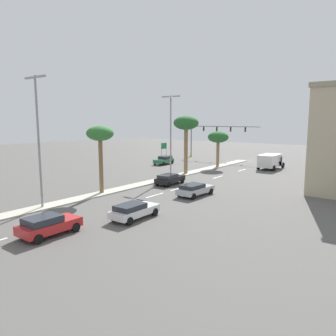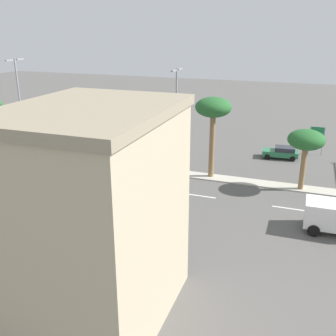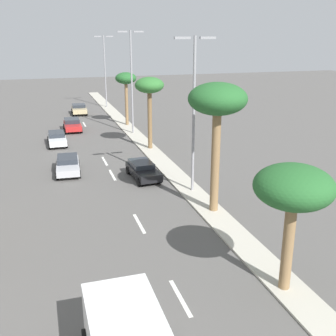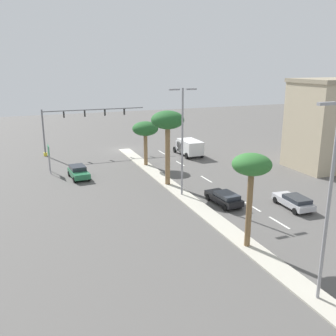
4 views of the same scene
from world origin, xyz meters
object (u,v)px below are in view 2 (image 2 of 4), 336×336
(street_lamp_inboard, at_px, (20,101))
(sedan_silver_inboard, at_px, (75,187))
(sedan_black_center, at_px, (132,171))
(palm_tree_mid, at_px, (73,109))
(sedan_green_near, at_px, (281,152))
(palm_tree_left, at_px, (213,110))
(commercial_building, at_px, (95,218))
(street_lamp_far, at_px, (176,114))
(directional_road_sign, at_px, (317,134))
(palm_tree_front, at_px, (306,141))

(street_lamp_inboard, relative_size, sedan_silver_inboard, 2.50)
(sedan_silver_inboard, height_order, sedan_black_center, sedan_black_center)
(palm_tree_mid, xyz_separation_m, sedan_green_near, (9.02, -22.61, -5.38))
(palm_tree_left, relative_size, street_lamp_inboard, 0.73)
(commercial_building, distance_m, sedan_silver_inboard, 17.92)
(street_lamp_far, bearing_deg, sedan_black_center, 124.98)
(directional_road_sign, height_order, street_lamp_far, street_lamp_far)
(commercial_building, relative_size, palm_tree_left, 1.39)
(street_lamp_far, bearing_deg, directional_road_sign, -49.45)
(palm_tree_left, height_order, street_lamp_far, street_lamp_far)
(palm_tree_left, height_order, sedan_black_center, palm_tree_left)
(palm_tree_left, distance_m, palm_tree_mid, 16.20)
(palm_tree_mid, height_order, sedan_silver_inboard, palm_tree_mid)
(sedan_silver_inboard, distance_m, sedan_black_center, 6.56)
(palm_tree_mid, bearing_deg, sedan_black_center, -108.66)
(palm_tree_front, bearing_deg, street_lamp_far, 88.65)
(sedan_silver_inboard, bearing_deg, street_lamp_inboard, 55.80)
(commercial_building, bearing_deg, palm_tree_left, -1.79)
(palm_tree_mid, distance_m, sedan_green_near, 24.93)
(palm_tree_mid, distance_m, street_lamp_far, 12.35)
(palm_tree_front, height_order, street_lamp_inboard, street_lamp_inboard)
(palm_tree_left, height_order, street_lamp_inboard, street_lamp_inboard)
(commercial_building, distance_m, palm_tree_mid, 27.09)
(palm_tree_front, height_order, street_lamp_far, street_lamp_far)
(palm_tree_left, xyz_separation_m, street_lamp_far, (-0.08, 3.82, -0.69))
(directional_road_sign, bearing_deg, street_lamp_inboard, 109.97)
(directional_road_sign, relative_size, palm_tree_mid, 0.49)
(sedan_green_near, bearing_deg, directional_road_sign, -52.00)
(palm_tree_front, relative_size, street_lamp_inboard, 0.51)
(sedan_green_near, bearing_deg, commercial_building, 167.14)
(commercial_building, bearing_deg, street_lamp_inboard, 45.73)
(commercial_building, height_order, street_lamp_inboard, street_lamp_inboard)
(palm_tree_front, height_order, palm_tree_left, palm_tree_left)
(palm_tree_front, xyz_separation_m, sedan_green_near, (9.37, 2.58, -4.13))
(street_lamp_inboard, bearing_deg, street_lamp_far, -89.56)
(commercial_building, xyz_separation_m, sedan_black_center, (19.41, 7.10, -5.07))
(palm_tree_mid, bearing_deg, palm_tree_front, -90.79)
(directional_road_sign, height_order, sedan_green_near, directional_road_sign)
(palm_tree_front, height_order, palm_tree_mid, palm_tree_mid)
(street_lamp_far, relative_size, sedan_silver_inboard, 2.40)
(palm_tree_left, distance_m, sedan_green_near, 12.75)
(street_lamp_far, bearing_deg, palm_tree_left, -88.77)
(commercial_building, relative_size, sedan_silver_inboard, 2.52)
(sedan_black_center, bearing_deg, palm_tree_left, -69.83)
(street_lamp_inboard, distance_m, sedan_silver_inboard, 15.97)
(palm_tree_left, bearing_deg, palm_tree_mid, 90.13)
(directional_road_sign, xyz_separation_m, sedan_black_center, (-14.83, 18.06, -1.84))
(palm_tree_left, bearing_deg, sedan_green_near, -35.64)
(palm_tree_mid, bearing_deg, sedan_green_near, -68.26)
(palm_tree_mid, xyz_separation_m, street_lamp_inboard, (-0.19, 7.13, 0.54))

